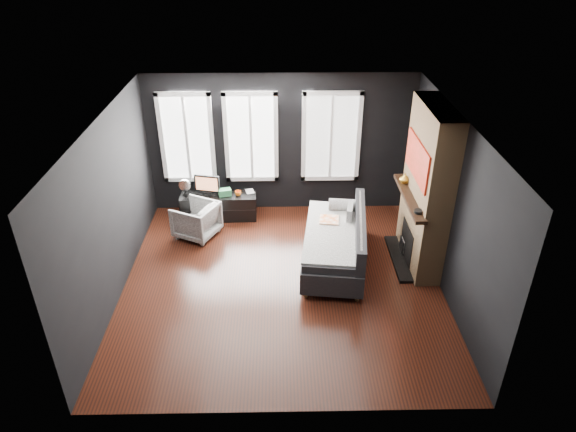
{
  "coord_description": "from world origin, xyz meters",
  "views": [
    {
      "loc": [
        -0.03,
        -6.58,
        5.02
      ],
      "look_at": [
        0.1,
        0.3,
        1.05
      ],
      "focal_mm": 32.0,
      "sensor_mm": 36.0,
      "label": 1
    }
  ],
  "objects_px": {
    "sofa": "(334,240)",
    "book": "(246,187)",
    "mantel_vase": "(405,178)",
    "media_console": "(219,206)",
    "monitor": "(207,184)",
    "mug": "(238,193)",
    "armchair": "(196,218)"
  },
  "relations": [
    {
      "from": "armchair",
      "to": "book",
      "type": "xyz_separation_m",
      "value": [
        0.87,
        0.74,
        0.24
      ]
    },
    {
      "from": "media_console",
      "to": "mantel_vase",
      "type": "bearing_deg",
      "value": -19.04
    },
    {
      "from": "sofa",
      "to": "book",
      "type": "relative_size",
      "value": 10.42
    },
    {
      "from": "armchair",
      "to": "monitor",
      "type": "xyz_separation_m",
      "value": [
        0.15,
        0.68,
        0.36
      ]
    },
    {
      "from": "monitor",
      "to": "mantel_vase",
      "type": "xyz_separation_m",
      "value": [
        3.45,
        -1.08,
        0.6
      ]
    },
    {
      "from": "book",
      "to": "media_console",
      "type": "bearing_deg",
      "value": -170.3
    },
    {
      "from": "armchair",
      "to": "sofa",
      "type": "bearing_deg",
      "value": 95.26
    },
    {
      "from": "mug",
      "to": "mantel_vase",
      "type": "bearing_deg",
      "value": -19.42
    },
    {
      "from": "monitor",
      "to": "book",
      "type": "relative_size",
      "value": 2.43
    },
    {
      "from": "armchair",
      "to": "monitor",
      "type": "relative_size",
      "value": 1.43
    },
    {
      "from": "monitor",
      "to": "mug",
      "type": "distance_m",
      "value": 0.61
    },
    {
      "from": "sofa",
      "to": "monitor",
      "type": "xyz_separation_m",
      "value": [
        -2.27,
        1.6,
        0.26
      ]
    },
    {
      "from": "monitor",
      "to": "mantel_vase",
      "type": "bearing_deg",
      "value": -4.78
    },
    {
      "from": "mug",
      "to": "mantel_vase",
      "type": "relative_size",
      "value": 0.67
    },
    {
      "from": "armchair",
      "to": "book",
      "type": "relative_size",
      "value": 3.47
    },
    {
      "from": "armchair",
      "to": "media_console",
      "type": "bearing_deg",
      "value": 178.33
    },
    {
      "from": "sofa",
      "to": "mantel_vase",
      "type": "relative_size",
      "value": 12.0
    },
    {
      "from": "sofa",
      "to": "monitor",
      "type": "relative_size",
      "value": 4.29
    },
    {
      "from": "armchair",
      "to": "mug",
      "type": "height_order",
      "value": "armchair"
    },
    {
      "from": "mantel_vase",
      "to": "media_console",
      "type": "bearing_deg",
      "value": 162.1
    },
    {
      "from": "book",
      "to": "mug",
      "type": "bearing_deg",
      "value": -137.44
    },
    {
      "from": "book",
      "to": "mantel_vase",
      "type": "bearing_deg",
      "value": -22.73
    },
    {
      "from": "sofa",
      "to": "mug",
      "type": "height_order",
      "value": "sofa"
    },
    {
      "from": "sofa",
      "to": "book",
      "type": "xyz_separation_m",
      "value": [
        -1.54,
        1.66,
        0.14
      ]
    },
    {
      "from": "media_console",
      "to": "monitor",
      "type": "height_order",
      "value": "monitor"
    },
    {
      "from": "media_console",
      "to": "armchair",
      "type": "bearing_deg",
      "value": -119.02
    },
    {
      "from": "sofa",
      "to": "mug",
      "type": "xyz_separation_m",
      "value": [
        -1.68,
        1.53,
        0.1
      ]
    },
    {
      "from": "media_console",
      "to": "mantel_vase",
      "type": "relative_size",
      "value": 8.12
    },
    {
      "from": "armchair",
      "to": "media_console",
      "type": "relative_size",
      "value": 0.49
    },
    {
      "from": "mantel_vase",
      "to": "book",
      "type": "bearing_deg",
      "value": 157.27
    },
    {
      "from": "book",
      "to": "monitor",
      "type": "bearing_deg",
      "value": -175.47
    },
    {
      "from": "sofa",
      "to": "book",
      "type": "height_order",
      "value": "sofa"
    }
  ]
}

